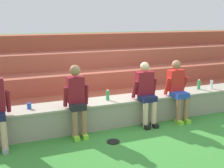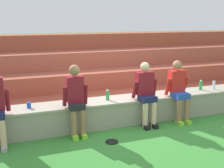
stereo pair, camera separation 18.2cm
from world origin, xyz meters
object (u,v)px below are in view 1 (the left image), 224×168
Objects in this scene: person_center at (77,98)px; person_right_of_center at (146,91)px; plastic_cup_right_end at (29,106)px; person_far_right at (178,88)px; water_bottle_mid_right at (212,84)px; frisbee at (113,142)px; water_bottle_near_right at (199,85)px; water_bottle_near_left at (108,95)px.

person_center is 1.03× the size of person_right_of_center.
person_right_of_center is 12.08× the size of plastic_cup_right_end.
person_far_right is at bearing -0.72° from person_right_of_center.
person_far_right is 5.50× the size of water_bottle_mid_right.
person_right_of_center reaches higher than frisbee.
person_far_right is at bearing -159.01° from water_bottle_near_right.
person_right_of_center is 1.00× the size of person_far_right.
water_bottle_near_left is at bearing 21.42° from person_center.
plastic_cup_right_end is 0.47× the size of frisbee.
person_center is 5.66× the size of water_bottle_mid_right.
person_right_of_center is at bearing 179.28° from person_far_right.
plastic_cup_right_end is (-0.88, 0.32, -0.15)m from person_center.
person_right_of_center is 6.06× the size of water_bottle_near_left.
person_center is at bearing -175.85° from water_bottle_mid_right.
person_center is 1.54m from person_right_of_center.
person_right_of_center is 1.70m from water_bottle_near_right.
person_center is 0.94m from plastic_cup_right_end.
person_center is 3.55m from water_bottle_mid_right.
water_bottle_near_right is at bearing 18.96° from frisbee.
person_center reaches higher than water_bottle_mid_right.
person_far_right is 5.68× the size of frisbee.
water_bottle_mid_right is at bearing -12.94° from water_bottle_near_right.
person_right_of_center is at bearing -7.12° from plastic_cup_right_end.
person_far_right is 5.51× the size of water_bottle_near_right.
water_bottle_near_right is at bearing 0.80° from water_bottle_near_left.
water_bottle_near_right is at bearing 167.06° from water_bottle_mid_right.
water_bottle_near_right is 1.03× the size of frisbee.
water_bottle_near_right is (-0.33, 0.08, -0.00)m from water_bottle_mid_right.
water_bottle_near_right is (0.85, 0.33, -0.06)m from person_far_right.
person_right_of_center is at bearing -19.96° from water_bottle_near_left.
water_bottle_near_left is 2.78m from water_bottle_mid_right.
person_right_of_center is at bearing 0.58° from person_center.
person_center reaches higher than frisbee.
water_bottle_near_right is (3.21, 0.33, -0.09)m from person_center.
person_center is 3.23m from water_bottle_near_right.
person_right_of_center is 2.44m from plastic_cup_right_end.
water_bottle_near_left reaches higher than frisbee.
plastic_cup_right_end is at bearing 174.48° from person_far_right.
person_center is 1.10m from frisbee.
water_bottle_near_right is at bearing 5.93° from person_center.
water_bottle_near_left is 0.91× the size of water_bottle_mid_right.
plastic_cup_right_end is at bearing 179.21° from water_bottle_mid_right.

